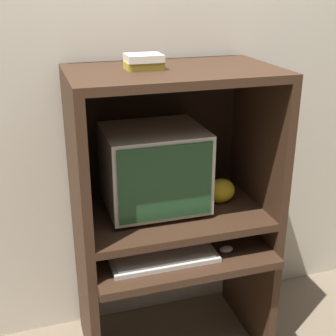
{
  "coord_description": "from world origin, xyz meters",
  "views": [
    {
      "loc": [
        -0.6,
        -1.6,
        1.78
      ],
      "look_at": [
        -0.02,
        0.28,
        0.99
      ],
      "focal_mm": 50.0,
      "sensor_mm": 36.0,
      "label": 1
    }
  ],
  "objects": [
    {
      "name": "desk_base",
      "position": [
        0.0,
        0.23,
        0.39
      ],
      "size": [
        0.9,
        0.62,
        0.63
      ],
      "color": "#382316",
      "rests_on": "ground_plane"
    },
    {
      "name": "keyboard",
      "position": [
        -0.1,
        0.09,
        0.64
      ],
      "size": [
        0.48,
        0.17,
        0.03
      ],
      "color": "beige",
      "rests_on": "desk_base"
    },
    {
      "name": "mouse",
      "position": [
        0.19,
        0.08,
        0.64
      ],
      "size": [
        0.06,
        0.04,
        0.03
      ],
      "color": "#B7B7B7",
      "rests_on": "desk_base"
    },
    {
      "name": "crt_monitor",
      "position": [
        -0.08,
        0.32,
        0.98
      ],
      "size": [
        0.45,
        0.39,
        0.39
      ],
      "color": "beige",
      "rests_on": "desk_monitor_shelf"
    },
    {
      "name": "book_stack",
      "position": [
        -0.12,
        0.3,
        1.47
      ],
      "size": [
        0.15,
        0.12,
        0.06
      ],
      "color": "gold",
      "rests_on": "hutch_upper"
    },
    {
      "name": "snack_bag",
      "position": [
        0.24,
        0.29,
        0.84
      ],
      "size": [
        0.14,
        0.11,
        0.12
      ],
      "color": "gold",
      "rests_on": "desk_monitor_shelf"
    },
    {
      "name": "hutch_upper",
      "position": [
        0.0,
        0.31,
        1.2
      ],
      "size": [
        0.9,
        0.55,
        0.66
      ],
      "color": "#382316",
      "rests_on": "desk_monitor_shelf"
    },
    {
      "name": "wall_back",
      "position": [
        0.0,
        0.61,
        1.3
      ],
      "size": [
        6.0,
        0.06,
        2.6
      ],
      "color": "beige",
      "rests_on": "ground_plane"
    },
    {
      "name": "desk_monitor_shelf",
      "position": [
        0.0,
        0.28,
        0.74
      ],
      "size": [
        0.9,
        0.55,
        0.15
      ],
      "color": "#382316",
      "rests_on": "desk_base"
    }
  ]
}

